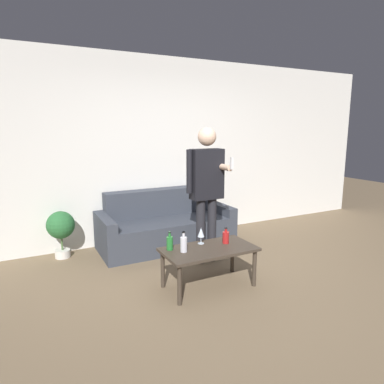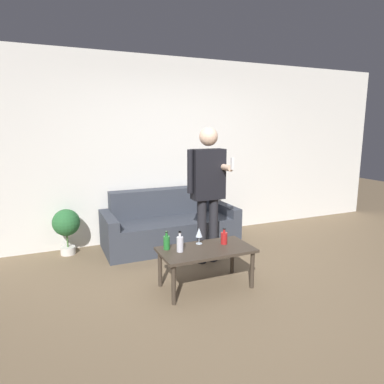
% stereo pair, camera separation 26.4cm
% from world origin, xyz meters
% --- Properties ---
extents(ground_plane, '(16.00, 16.00, 0.00)m').
position_xyz_m(ground_plane, '(0.00, 0.00, 0.00)').
color(ground_plane, '#756047').
extents(wall_back, '(8.00, 0.06, 2.70)m').
position_xyz_m(wall_back, '(0.00, 2.19, 1.35)').
color(wall_back, silver).
rests_on(wall_back, ground_plane).
extents(couch, '(1.88, 0.82, 0.79)m').
position_xyz_m(couch, '(-0.17, 1.78, 0.28)').
color(couch, '#383D47').
rests_on(couch, ground_plane).
extents(coffee_table, '(0.99, 0.52, 0.43)m').
position_xyz_m(coffee_table, '(-0.26, 0.34, 0.38)').
color(coffee_table, '#3D3328').
rests_on(coffee_table, ground_plane).
extents(bottle_orange, '(0.07, 0.07, 0.19)m').
position_xyz_m(bottle_orange, '(-0.65, 0.49, 0.51)').
color(bottle_orange, '#23752D').
rests_on(bottle_orange, coffee_table).
extents(bottle_green, '(0.07, 0.07, 0.21)m').
position_xyz_m(bottle_green, '(-0.55, 0.37, 0.52)').
color(bottle_green, silver).
rests_on(bottle_green, coffee_table).
extents(bottle_dark, '(0.07, 0.07, 0.18)m').
position_xyz_m(bottle_dark, '(-0.02, 0.40, 0.50)').
color(bottle_dark, '#B21E1E').
rests_on(bottle_dark, coffee_table).
extents(wine_glass_near, '(0.07, 0.07, 0.18)m').
position_xyz_m(wine_glass_near, '(-0.27, 0.51, 0.56)').
color(wine_glass_near, silver).
rests_on(wine_glass_near, coffee_table).
extents(person_standing_front, '(0.47, 0.43, 1.69)m').
position_xyz_m(person_standing_front, '(0.06, 0.97, 1.01)').
color(person_standing_front, '#232328').
rests_on(person_standing_front, ground_plane).
extents(potted_plant, '(0.36, 0.36, 0.62)m').
position_xyz_m(potted_plant, '(-1.56, 1.95, 0.41)').
color(potted_plant, silver).
rests_on(potted_plant, ground_plane).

